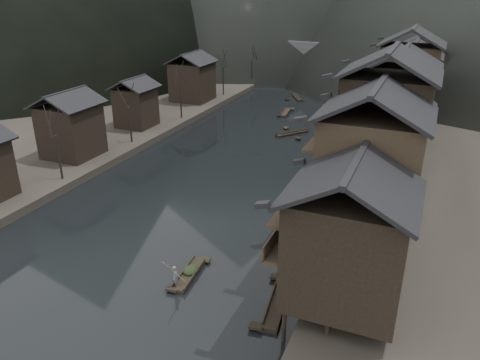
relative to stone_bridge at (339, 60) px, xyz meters
The scene contains 12 objects.
water 72.18m from the stone_bridge, 90.00° to the right, with size 300.00×300.00×0.00m, color black.
left_bank 47.64m from the stone_bridge, 137.56° to the right, with size 40.00×200.00×1.20m, color #2D2823.
stilt_houses 55.85m from the stone_bridge, 71.92° to the right, with size 9.00×67.60×17.00m.
left_houses 55.79m from the stone_bridge, 111.56° to the right, with size 8.10×53.20×8.73m.
bare_trees 49.40m from the stone_bridge, 110.14° to the right, with size 3.79×74.57×7.58m.
moored_sampans 59.10m from the stone_bridge, 78.40° to the right, with size 3.33×50.03×0.47m.
midriver_boats 29.31m from the stone_bridge, 93.35° to the right, with size 9.81×27.98×0.45m.
stone_bridge is the anchor object (origin of this frame).
hero_sampan 78.80m from the stone_bridge, 86.29° to the right, with size 1.54×5.23×0.44m.
cargo_heap 78.53m from the stone_bridge, 86.26° to the right, with size 1.14×1.49×0.68m, color black.
boatman 80.52m from the stone_bridge, 86.50° to the right, with size 0.66×0.43×1.82m, color slate.
bamboo_pole 80.45m from the stone_bridge, 86.35° to the right, with size 0.06×0.06×3.86m, color #8C7A51.
Camera 1 is at (20.88, -33.49, 21.77)m, focal length 35.00 mm.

